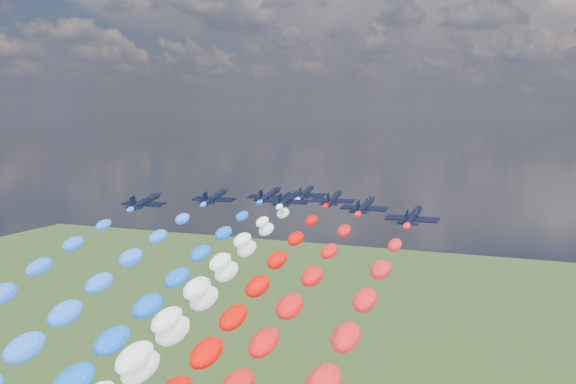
% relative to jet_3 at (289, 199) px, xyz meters
% --- Properties ---
extents(jet_0, '(9.39, 12.86, 4.87)m').
position_rel_jet_3_xyz_m(jet_0, '(-26.23, -14.50, 0.00)').
color(jet_0, black).
extents(jet_1, '(9.46, 12.91, 4.87)m').
position_rel_jet_3_xyz_m(jet_1, '(-16.23, -2.70, 0.00)').
color(jet_1, black).
extents(jet_2, '(9.65, 13.05, 4.87)m').
position_rel_jet_3_xyz_m(jet_2, '(-6.62, 4.92, 0.00)').
color(jet_2, black).
extents(trail_2, '(5.48, 118.84, 41.74)m').
position_rel_jet_3_xyz_m(trail_2, '(-6.62, -57.01, -19.04)').
color(trail_2, blue).
extents(jet_3, '(9.99, 13.29, 4.87)m').
position_rel_jet_3_xyz_m(jet_3, '(0.00, 0.00, 0.00)').
color(jet_3, black).
extents(jet_4, '(10.19, 13.43, 4.87)m').
position_rel_jet_3_xyz_m(jet_4, '(-0.56, 12.02, 0.00)').
color(jet_4, black).
extents(trail_4, '(5.48, 118.84, 41.74)m').
position_rel_jet_3_xyz_m(trail_4, '(-0.56, -49.91, -19.04)').
color(trail_4, white).
extents(jet_5, '(9.99, 13.29, 4.87)m').
position_rel_jet_3_xyz_m(jet_5, '(8.45, 4.75, 0.00)').
color(jet_5, black).
extents(jet_6, '(9.83, 13.18, 4.87)m').
position_rel_jet_3_xyz_m(jet_6, '(17.75, -3.75, 0.00)').
color(jet_6, black).
extents(jet_7, '(9.87, 13.21, 4.87)m').
position_rel_jet_3_xyz_m(jet_7, '(29.24, -13.59, 0.00)').
color(jet_7, black).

